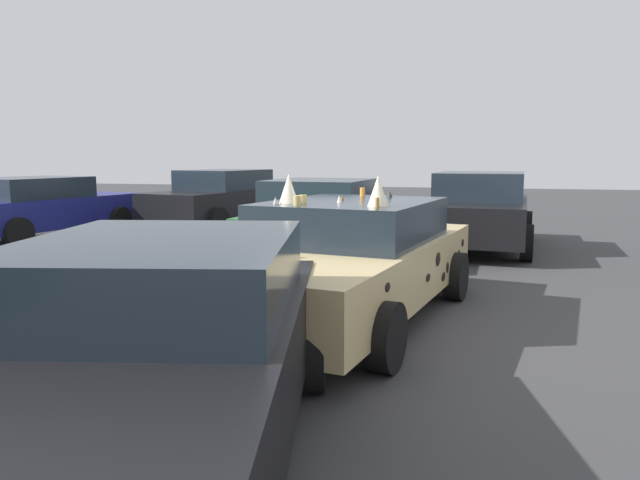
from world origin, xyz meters
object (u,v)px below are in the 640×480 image
parked_sedan_near_right (146,357)px  parked_sedan_behind_left (40,207)px  parked_sedan_far_left (324,222)px  parked_sedan_near_left (221,199)px  parked_sedan_far_right (480,211)px  art_car_decorated (347,259)px

parked_sedan_near_right → parked_sedan_behind_left: bearing=-150.2°
parked_sedan_near_right → parked_sedan_far_left: bearing=173.6°
parked_sedan_near_left → parked_sedan_far_right: 6.67m
parked_sedan_far_left → parked_sedan_near_right: 7.04m
parked_sedan_far_left → parked_sedan_behind_left: bearing=81.3°
parked_sedan_near_left → parked_sedan_far_left: 5.75m
parked_sedan_behind_left → art_car_decorated: bearing=-111.0°
parked_sedan_behind_left → parked_sedan_near_right: (-8.56, -7.53, -0.03)m
parked_sedan_near_right → parked_sedan_far_right: bearing=156.4°
parked_sedan_behind_left → parked_sedan_far_left: 7.08m
art_car_decorated → parked_sedan_near_left: art_car_decorated is taller
parked_sedan_far_right → parked_sedan_far_left: (-2.42, 2.64, -0.04)m
parked_sedan_behind_left → parked_sedan_far_left: bearing=-91.8°
parked_sedan_near_left → parked_sedan_far_left: size_ratio=1.09×
parked_sedan_near_left → parked_sedan_near_right: parked_sedan_near_left is taller
parked_sedan_behind_left → parked_sedan_far_left: size_ratio=1.12×
parked_sedan_near_right → art_car_decorated: bearing=161.0°
parked_sedan_behind_left → parked_sedan_far_right: bearing=-73.9°
parked_sedan_far_right → parked_sedan_near_right: (-9.43, 2.01, -0.07)m
parked_sedan_far_left → parked_sedan_near_right: parked_sedan_far_left is taller
art_car_decorated → parked_sedan_behind_left: 9.42m
parked_sedan_far_right → parked_sedan_near_right: size_ratio=1.00×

